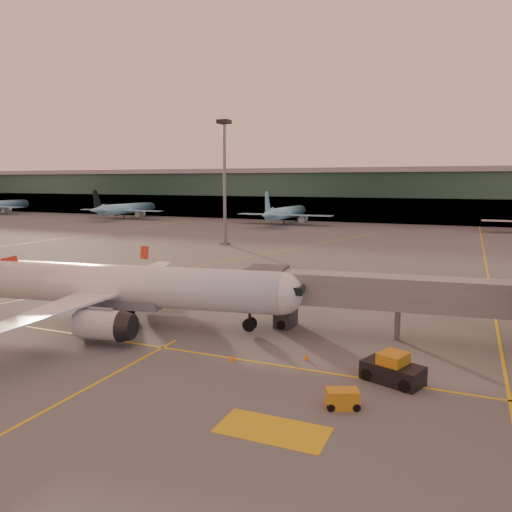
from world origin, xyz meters
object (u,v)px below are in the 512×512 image
at_px(gpu_cart, 342,399).
at_px(pushback_tug, 392,370).
at_px(catering_truck, 100,291).
at_px(main_airplane, 114,287).

height_order(gpu_cart, pushback_tug, pushback_tug).
xyz_separation_m(catering_truck, pushback_tug, (27.94, -4.41, -2.04)).
distance_m(catering_truck, pushback_tug, 28.36).
relative_size(catering_truck, gpu_cart, 3.14).
xyz_separation_m(gpu_cart, pushback_tug, (2.15, 5.08, 0.27)).
xyz_separation_m(main_airplane, gpu_cart, (23.68, -8.87, -3.00)).
bearing_deg(main_airplane, catering_truck, 153.84).
xyz_separation_m(catering_truck, gpu_cart, (25.79, -9.49, -2.31)).
bearing_deg(catering_truck, main_airplane, -30.80).
xyz_separation_m(main_airplane, pushback_tug, (25.84, -3.79, -2.74)).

